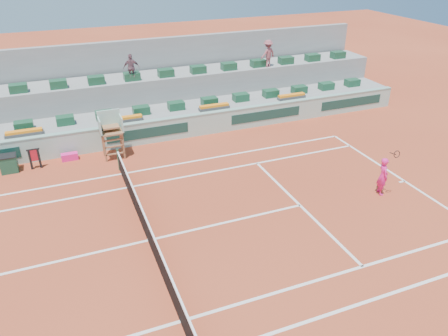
% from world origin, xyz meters
% --- Properties ---
extents(ground, '(90.00, 90.00, 0.00)m').
position_xyz_m(ground, '(0.00, 0.00, 0.00)').
color(ground, '#A2391F').
rests_on(ground, ground).
extents(seating_tier_lower, '(36.00, 4.00, 1.20)m').
position_xyz_m(seating_tier_lower, '(0.00, 10.70, 0.60)').
color(seating_tier_lower, gray).
rests_on(seating_tier_lower, ground).
extents(seating_tier_upper, '(36.00, 2.40, 2.60)m').
position_xyz_m(seating_tier_upper, '(0.00, 12.30, 1.30)').
color(seating_tier_upper, gray).
rests_on(seating_tier_upper, ground).
extents(stadium_back_wall, '(36.00, 0.40, 4.40)m').
position_xyz_m(stadium_back_wall, '(0.00, 13.90, 2.20)').
color(stadium_back_wall, gray).
rests_on(stadium_back_wall, ground).
extents(player_bag, '(0.80, 0.35, 0.35)m').
position_xyz_m(player_bag, '(-2.12, 7.93, 0.18)').
color(player_bag, '#FC2089').
rests_on(player_bag, ground).
extents(spectator_mid, '(0.92, 0.41, 1.54)m').
position_xyz_m(spectator_mid, '(1.98, 11.49, 3.37)').
color(spectator_mid, '#7C535E').
rests_on(spectator_mid, seating_tier_upper).
extents(spectator_right, '(1.22, 0.93, 1.67)m').
position_xyz_m(spectator_right, '(10.54, 11.45, 3.44)').
color(spectator_right, '#994C53').
rests_on(spectator_right, seating_tier_upper).
extents(court_lines, '(23.89, 11.09, 0.01)m').
position_xyz_m(court_lines, '(0.00, 0.00, 0.01)').
color(court_lines, white).
rests_on(court_lines, ground).
extents(tennis_net, '(0.10, 11.97, 1.10)m').
position_xyz_m(tennis_net, '(0.00, 0.00, 0.53)').
color(tennis_net, black).
rests_on(tennis_net, ground).
extents(advertising_hoarding, '(36.00, 0.34, 1.26)m').
position_xyz_m(advertising_hoarding, '(0.02, 8.50, 0.63)').
color(advertising_hoarding, '#A0CAB9').
rests_on(advertising_hoarding, ground).
extents(umpire_chair, '(1.10, 0.90, 2.40)m').
position_xyz_m(umpire_chair, '(0.00, 7.50, 1.54)').
color(umpire_chair, brown).
rests_on(umpire_chair, ground).
extents(seat_row_lower, '(32.90, 0.60, 0.44)m').
position_xyz_m(seat_row_lower, '(0.00, 9.80, 1.42)').
color(seat_row_lower, '#18492D').
rests_on(seat_row_lower, seating_tier_lower).
extents(seat_row_upper, '(32.90, 0.60, 0.44)m').
position_xyz_m(seat_row_upper, '(0.00, 11.70, 2.82)').
color(seat_row_upper, '#18492D').
rests_on(seat_row_upper, seating_tier_upper).
extents(flower_planters, '(26.80, 0.36, 0.28)m').
position_xyz_m(flower_planters, '(-1.50, 9.00, 1.33)').
color(flower_planters, '#494949').
rests_on(flower_planters, seating_tier_lower).
extents(drink_cooler_a, '(0.79, 0.68, 0.84)m').
position_xyz_m(drink_cooler_a, '(-4.85, 7.71, 0.42)').
color(drink_cooler_a, '#17452F').
rests_on(drink_cooler_a, ground).
extents(towel_rack, '(0.60, 0.10, 1.03)m').
position_xyz_m(towel_rack, '(-3.68, 7.58, 0.60)').
color(towel_rack, black).
rests_on(towel_rack, ground).
extents(tennis_player, '(0.57, 0.92, 2.28)m').
position_xyz_m(tennis_player, '(10.12, -0.44, 0.86)').
color(tennis_player, '#FC2089').
rests_on(tennis_player, ground).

